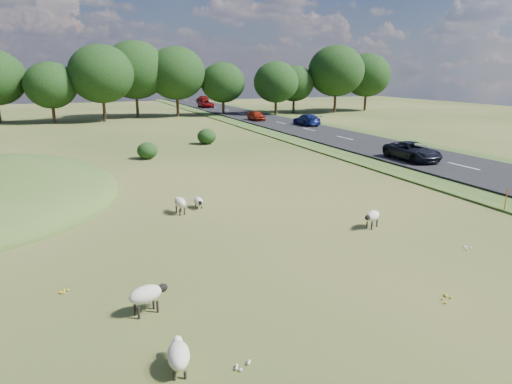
% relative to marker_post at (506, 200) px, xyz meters
% --- Properties ---
extents(ground, '(160.00, 160.00, 0.00)m').
position_rel_marker_post_xyz_m(ground, '(-13.79, 20.84, -0.60)').
color(ground, '#314816').
rests_on(ground, ground).
extents(road, '(8.00, 150.00, 0.25)m').
position_rel_marker_post_xyz_m(road, '(6.21, 30.84, -0.47)').
color(road, black).
rests_on(road, ground).
extents(treeline, '(96.28, 14.66, 11.70)m').
position_rel_marker_post_xyz_m(treeline, '(-14.85, 56.27, 5.97)').
color(treeline, black).
rests_on(treeline, ground).
extents(shrubs, '(21.41, 11.78, 1.53)m').
position_rel_marker_post_xyz_m(shrubs, '(-15.22, 26.93, 0.11)').
color(shrubs, black).
rests_on(shrubs, ground).
extents(marker_post, '(0.06, 0.06, 1.20)m').
position_rel_marker_post_xyz_m(marker_post, '(0.00, 0.00, 0.00)').
color(marker_post, '#D8590C').
rests_on(marker_post, ground).
extents(sheep_0, '(0.70, 1.26, 0.70)m').
position_rel_marker_post_xyz_m(sheep_0, '(-18.31, -6.59, -0.16)').
color(sheep_0, beige).
rests_on(sheep_0, ground).
extents(sheep_1, '(1.29, 0.81, 0.89)m').
position_rel_marker_post_xyz_m(sheep_1, '(-18.59, -3.60, 0.02)').
color(sheep_1, beige).
rests_on(sheep_1, ground).
extents(sheep_2, '(0.46, 1.00, 0.58)m').
position_rel_marker_post_xyz_m(sheep_2, '(-14.41, 6.41, -0.24)').
color(sheep_2, beige).
rests_on(sheep_2, ground).
extents(sheep_3, '(1.16, 0.88, 0.82)m').
position_rel_marker_post_xyz_m(sheep_3, '(-7.85, 0.38, -0.03)').
color(sheep_3, beige).
rests_on(sheep_3, ground).
extents(sheep_4, '(0.60, 1.18, 0.84)m').
position_rel_marker_post_xyz_m(sheep_4, '(-15.53, 5.80, -0.01)').
color(sheep_4, beige).
rests_on(sheep_4, ground).
extents(car_0, '(2.04, 5.01, 1.46)m').
position_rel_marker_post_xyz_m(car_0, '(8.11, 88.22, 0.38)').
color(car_0, maroon).
rests_on(car_0, road).
extents(car_3, '(2.32, 5.04, 1.40)m').
position_rel_marker_post_xyz_m(car_3, '(4.31, 12.19, 0.35)').
color(car_3, black).
rests_on(car_3, road).
extents(car_4, '(2.00, 4.93, 1.43)m').
position_rel_marker_post_xyz_m(car_4, '(8.11, 37.00, 0.37)').
color(car_4, navy).
rests_on(car_4, road).
extents(car_5, '(2.28, 4.95, 1.38)m').
position_rel_marker_post_xyz_m(car_5, '(4.31, 71.85, 0.34)').
color(car_5, maroon).
rests_on(car_5, road).
extents(car_6, '(1.62, 4.02, 1.37)m').
position_rel_marker_post_xyz_m(car_6, '(4.31, 45.21, 0.34)').
color(car_6, '#9A2310').
rests_on(car_6, road).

